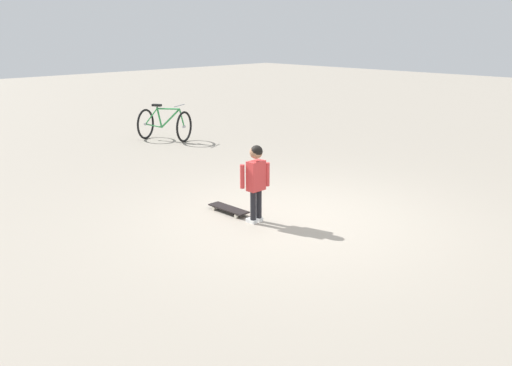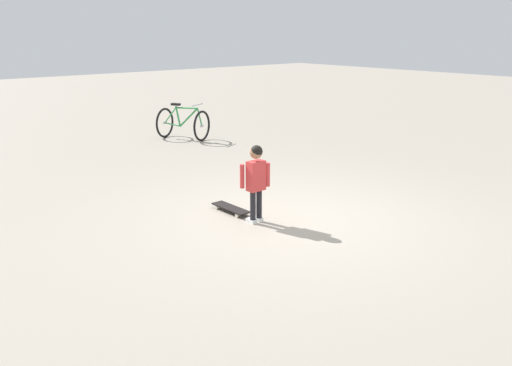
% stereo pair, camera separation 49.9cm
% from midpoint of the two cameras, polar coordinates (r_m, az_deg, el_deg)
% --- Properties ---
extents(ground_plane, '(50.00, 50.00, 0.00)m').
position_cam_midpoint_polar(ground_plane, '(7.39, 2.17, -3.82)').
color(ground_plane, '#9E9384').
extents(child_person, '(0.37, 0.22, 1.06)m').
position_cam_midpoint_polar(child_person, '(7.06, -2.03, 0.81)').
color(child_person, black).
rests_on(child_person, ground).
extents(skateboard, '(0.19, 0.67, 0.07)m').
position_cam_midpoint_polar(skateboard, '(7.62, -4.80, -2.77)').
color(skateboard, black).
rests_on(skateboard, ground).
extents(bicycle_mid, '(1.09, 1.27, 0.85)m').
position_cam_midpoint_polar(bicycle_mid, '(12.73, -10.81, 6.14)').
color(bicycle_mid, black).
rests_on(bicycle_mid, ground).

